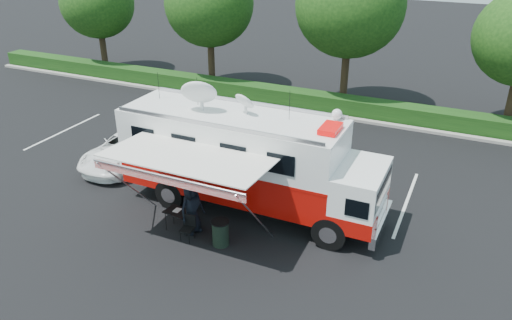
{
  "coord_description": "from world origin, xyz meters",
  "views": [
    {
      "loc": [
        7.23,
        -15.19,
        10.3
      ],
      "look_at": [
        0.0,
        0.5,
        1.9
      ],
      "focal_mm": 35.0,
      "sensor_mm": 36.0,
      "label": 1
    }
  ],
  "objects_px": {
    "command_truck": "(248,160)",
    "trash_bin": "(221,233)",
    "white_suv": "(130,163)",
    "folding_table": "(178,212)"
  },
  "relations": [
    {
      "from": "command_truck",
      "to": "trash_bin",
      "type": "height_order",
      "value": "command_truck"
    },
    {
      "from": "command_truck",
      "to": "white_suv",
      "type": "distance_m",
      "value": 7.23
    },
    {
      "from": "white_suv",
      "to": "trash_bin",
      "type": "distance_m",
      "value": 8.0
    },
    {
      "from": "white_suv",
      "to": "folding_table",
      "type": "xyz_separation_m",
      "value": [
        5.12,
        -3.75,
        0.73
      ]
    },
    {
      "from": "folding_table",
      "to": "trash_bin",
      "type": "distance_m",
      "value": 1.87
    },
    {
      "from": "command_truck",
      "to": "trash_bin",
      "type": "relative_size",
      "value": 10.8
    },
    {
      "from": "folding_table",
      "to": "trash_bin",
      "type": "relative_size",
      "value": 1.06
    },
    {
      "from": "white_suv",
      "to": "trash_bin",
      "type": "xyz_separation_m",
      "value": [
        6.96,
        -3.92,
        0.47
      ]
    },
    {
      "from": "white_suv",
      "to": "folding_table",
      "type": "height_order",
      "value": "folding_table"
    },
    {
      "from": "command_truck",
      "to": "trash_bin",
      "type": "bearing_deg",
      "value": -86.43
    }
  ]
}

